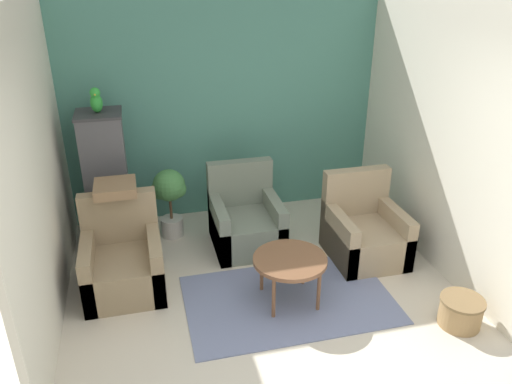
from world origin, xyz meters
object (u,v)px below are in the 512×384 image
armchair_left (123,263)px  coffee_table (290,262)px  parrot (96,101)px  potted_plant (169,194)px  armchair_right (364,233)px  armchair_middle (246,222)px  wicker_basket (461,311)px  birdcage (107,181)px

armchair_left → coffee_table: bearing=-21.6°
armchair_left → parrot: size_ratio=3.39×
coffee_table → potted_plant: (-0.98, 1.55, 0.11)m
armchair_right → armchair_middle: 1.33m
armchair_left → wicker_basket: 3.21m
armchair_left → armchair_right: same height
parrot → potted_plant: parrot is taller
armchair_left → wicker_basket: armchair_left is taller
parrot → wicker_basket: bearing=-37.2°
armchair_right → potted_plant: 2.25m
potted_plant → parrot: bearing=176.5°
armchair_right → armchair_middle: size_ratio=1.00×
parrot → birdcage: bearing=-90.0°
birdcage → parrot: 0.92m
coffee_table → potted_plant: 1.83m
parrot → armchair_middle: bearing=-16.9°
armchair_right → birdcage: birdcage is taller
birdcage → wicker_basket: size_ratio=3.96×
armchair_middle → parrot: (-1.48, 0.45, 1.39)m
birdcage → potted_plant: bearing=-3.3°
coffee_table → armchair_right: armchair_right is taller
parrot → wicker_basket: (3.03, -2.30, -1.53)m
coffee_table → parrot: size_ratio=2.58×
armchair_left → birdcage: birdcage is taller
wicker_basket → armchair_middle: bearing=130.0°
coffee_table → armchair_left: bearing=158.4°
armchair_right → armchair_middle: (-1.20, 0.56, 0.00)m
armchair_left → armchair_middle: 1.46m
parrot → wicker_basket: 4.10m
birdcage → wicker_basket: bearing=-37.1°
armchair_left → armchair_middle: bearing=21.3°
armchair_right → armchair_left: bearing=179.4°
coffee_table → wicker_basket: size_ratio=1.79×
wicker_basket → birdcage: bearing=142.9°
armchair_middle → parrot: bearing=163.1°
birdcage → potted_plant: size_ratio=1.85×
armchair_right → birdcage: (-2.68, 1.01, 0.47)m
armchair_right → birdcage: size_ratio=0.59×
wicker_basket → armchair_right: bearing=105.2°
potted_plant → wicker_basket: bearing=-43.7°
parrot → armchair_left: bearing=-83.3°
coffee_table → armchair_middle: armchair_middle is taller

